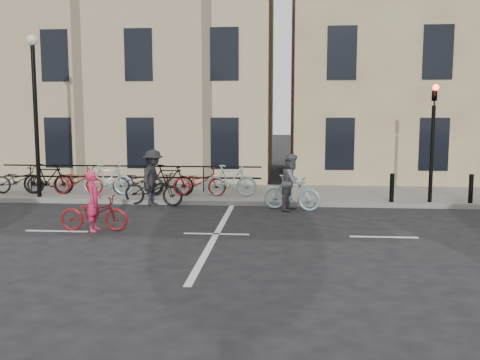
# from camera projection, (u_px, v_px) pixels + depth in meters

# --- Properties ---
(ground) EXTENTS (120.00, 120.00, 0.00)m
(ground) POSITION_uv_depth(u_px,v_px,m) (216.00, 234.00, 12.97)
(ground) COLOR black
(ground) RESTS_ON ground
(sidewalk) EXTENTS (46.00, 4.00, 0.15)m
(sidewalk) POSITION_uv_depth(u_px,v_px,m) (127.00, 193.00, 19.22)
(sidewalk) COLOR slate
(sidewalk) RESTS_ON ground
(building_east) EXTENTS (14.00, 10.00, 12.00)m
(building_east) POSITION_uv_depth(u_px,v_px,m) (447.00, 42.00, 24.34)
(building_east) COLOR tan
(building_east) RESTS_ON sidewalk
(building_west) EXTENTS (20.00, 10.00, 10.00)m
(building_west) POSITION_uv_depth(u_px,v_px,m) (65.00, 67.00, 25.90)
(building_west) COLOR #D0B38C
(building_west) RESTS_ON sidewalk
(traffic_light) EXTENTS (0.18, 0.30, 3.90)m
(traffic_light) POSITION_uv_depth(u_px,v_px,m) (433.00, 128.00, 16.46)
(traffic_light) COLOR black
(traffic_light) RESTS_ON sidewalk
(lamp_post) EXTENTS (0.36, 0.36, 5.28)m
(lamp_post) POSITION_uv_depth(u_px,v_px,m) (35.00, 96.00, 17.41)
(lamp_post) COLOR black
(lamp_post) RESTS_ON sidewalk
(bollard_east) EXTENTS (0.14, 0.14, 0.90)m
(bollard_east) POSITION_uv_depth(u_px,v_px,m) (392.00, 188.00, 16.70)
(bollard_east) COLOR black
(bollard_east) RESTS_ON sidewalk
(bollard_west) EXTENTS (0.14, 0.14, 0.90)m
(bollard_west) POSITION_uv_depth(u_px,v_px,m) (471.00, 189.00, 16.51)
(bollard_west) COLOR black
(bollard_west) RESTS_ON sidewalk
(parked_bikes) EXTENTS (9.35, 1.23, 1.05)m
(parked_bikes) POSITION_uv_depth(u_px,v_px,m) (122.00, 180.00, 18.18)
(parked_bikes) COLOR black
(parked_bikes) RESTS_ON sidewalk
(cyclist_pink) EXTENTS (1.71, 0.68, 1.50)m
(cyclist_pink) POSITION_uv_depth(u_px,v_px,m) (94.00, 210.00, 13.29)
(cyclist_pink) COLOR maroon
(cyclist_pink) RESTS_ON ground
(cyclist_grey) EXTENTS (1.84, 1.01, 1.71)m
(cyclist_grey) POSITION_uv_depth(u_px,v_px,m) (292.00, 187.00, 16.10)
(cyclist_grey) COLOR #8EB6BA
(cyclist_grey) RESTS_ON ground
(cyclist_dark) EXTENTS (2.10, 1.26, 1.78)m
(cyclist_dark) POSITION_uv_depth(u_px,v_px,m) (153.00, 184.00, 16.94)
(cyclist_dark) COLOR black
(cyclist_dark) RESTS_ON ground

